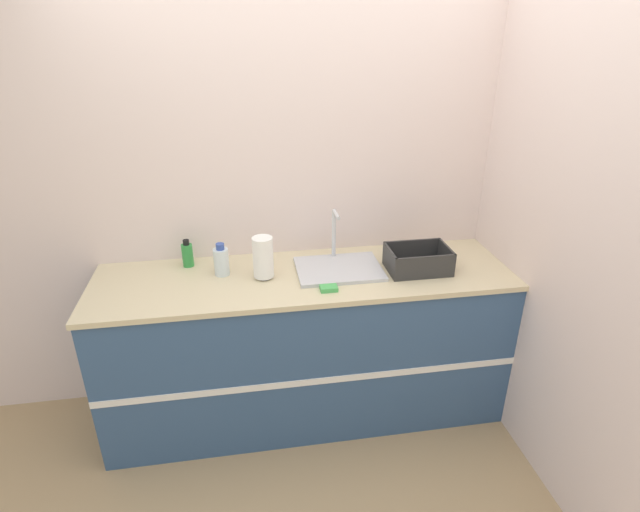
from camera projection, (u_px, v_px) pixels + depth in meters
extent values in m
plane|color=tan|center=(315.00, 445.00, 2.86)|extent=(12.00, 12.00, 0.00)
cube|color=silver|center=(297.00, 192.00, 2.92)|extent=(4.69, 0.06, 2.60)
cube|color=silver|center=(514.00, 201.00, 2.78)|extent=(0.06, 2.64, 2.60)
cube|color=#33517A|center=(306.00, 347.00, 2.96)|extent=(2.29, 0.64, 0.91)
cube|color=white|center=(315.00, 381.00, 2.68)|extent=(2.29, 0.01, 0.04)
cube|color=beige|center=(305.00, 277.00, 2.76)|extent=(2.32, 0.67, 0.03)
cube|color=silver|center=(339.00, 269.00, 2.79)|extent=(0.47, 0.36, 0.02)
cylinder|color=silver|center=(334.00, 234.00, 2.87)|extent=(0.02, 0.02, 0.28)
cylinder|color=silver|center=(336.00, 214.00, 2.75)|extent=(0.02, 0.13, 0.02)
cylinder|color=#4C4C51|center=(264.00, 277.00, 2.72)|extent=(0.08, 0.08, 0.01)
cylinder|color=white|center=(263.00, 257.00, 2.67)|extent=(0.11, 0.11, 0.23)
cube|color=#2D2D2D|center=(417.00, 269.00, 2.80)|extent=(0.34, 0.24, 0.01)
cube|color=#2D2D2D|center=(425.00, 267.00, 2.67)|extent=(0.34, 0.01, 0.12)
cube|color=#2D2D2D|center=(411.00, 250.00, 2.87)|extent=(0.34, 0.01, 0.12)
cube|color=#2D2D2D|center=(390.00, 260.00, 2.75)|extent=(0.01, 0.24, 0.12)
cube|color=#2D2D2D|center=(446.00, 256.00, 2.80)|extent=(0.01, 0.24, 0.12)
cylinder|color=silver|center=(221.00, 262.00, 2.72)|extent=(0.08, 0.08, 0.15)
cylinder|color=#334C9E|center=(220.00, 247.00, 2.68)|extent=(0.05, 0.05, 0.03)
cylinder|color=#2D8C3D|center=(188.00, 255.00, 2.82)|extent=(0.06, 0.06, 0.13)
cylinder|color=black|center=(186.00, 242.00, 2.79)|extent=(0.03, 0.03, 0.03)
cube|color=#4CB259|center=(329.00, 288.00, 2.58)|extent=(0.09, 0.06, 0.02)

